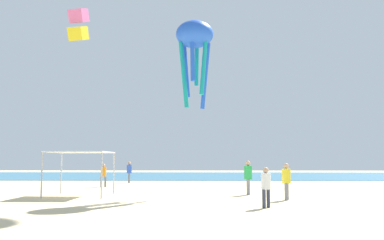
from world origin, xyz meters
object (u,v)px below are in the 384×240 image
(canopy_tent, at_px, (81,154))
(person_rightmost, at_px, (286,178))
(person_far_shore, at_px, (103,173))
(person_central, at_px, (129,170))
(person_near_tent, at_px, (266,184))
(kite_octopus_blue, at_px, (195,39))
(kite_box_pink, at_px, (78,25))
(person_leftmost, at_px, (248,175))

(canopy_tent, height_order, person_rightmost, canopy_tent)
(person_rightmost, xyz_separation_m, person_far_shore, (-10.80, 9.49, -0.07))
(person_central, height_order, person_rightmost, person_central)
(person_rightmost, bearing_deg, person_near_tent, -4.95)
(person_far_shore, distance_m, kite_octopus_blue, 12.07)
(person_central, distance_m, person_rightmost, 17.76)
(kite_box_pink, bearing_deg, canopy_tent, 121.26)
(person_near_tent, height_order, person_rightmost, person_rightmost)
(person_far_shore, bearing_deg, person_near_tent, -53.43)
(person_far_shore, bearing_deg, kite_octopus_blue, -46.50)
(canopy_tent, distance_m, person_far_shore, 7.56)
(person_near_tent, height_order, person_central, person_central)
(person_near_tent, xyz_separation_m, kite_box_pink, (-12.30, 15.85, 11.58))
(person_central, bearing_deg, person_near_tent, -160.20)
(person_leftmost, relative_size, person_rightmost, 1.07)
(person_leftmost, distance_m, person_rightmost, 3.30)
(person_near_tent, distance_m, person_rightmost, 3.60)
(canopy_tent, bearing_deg, person_central, 88.24)
(canopy_tent, relative_size, person_near_tent, 1.91)
(canopy_tent, relative_size, person_leftmost, 1.66)
(person_near_tent, xyz_separation_m, person_central, (-8.48, 18.03, 0.08))
(canopy_tent, height_order, person_far_shore, canopy_tent)
(person_leftmost, relative_size, person_central, 1.06)
(canopy_tent, height_order, person_central, canopy_tent)
(canopy_tent, bearing_deg, kite_box_pink, 108.03)
(person_rightmost, height_order, kite_octopus_blue, kite_octopus_blue)
(person_leftmost, height_order, person_rightmost, person_leftmost)
(person_near_tent, height_order, kite_box_pink, kite_box_pink)
(person_near_tent, distance_m, person_central, 19.93)
(person_near_tent, relative_size, kite_octopus_blue, 0.33)
(person_central, bearing_deg, person_rightmost, -151.47)
(person_rightmost, xyz_separation_m, kite_octopus_blue, (-4.34, 2.60, 7.44))
(kite_octopus_blue, bearing_deg, person_near_tent, 35.50)
(canopy_tent, xyz_separation_m, person_leftmost, (8.82, 0.91, -1.11))
(person_central, distance_m, person_far_shore, 5.32)
(person_near_tent, relative_size, person_leftmost, 0.87)
(person_central, height_order, person_far_shore, person_central)
(person_central, bearing_deg, person_leftmost, -149.79)
(person_leftmost, bearing_deg, person_far_shore, 57.01)
(canopy_tent, bearing_deg, person_near_tent, -31.05)
(person_leftmost, xyz_separation_m, kite_box_pink, (-12.24, 9.60, 11.43))
(person_near_tent, bearing_deg, kite_box_pink, -97.20)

